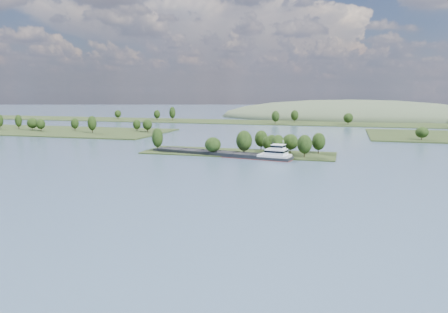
% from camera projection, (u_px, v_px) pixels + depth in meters
% --- Properties ---
extents(ground, '(1800.00, 1800.00, 0.00)m').
position_uv_depth(ground, '(202.00, 175.00, 171.59)').
color(ground, '#3A4C65').
rests_on(ground, ground).
extents(tree_island, '(100.00, 31.66, 13.53)m').
position_uv_depth(tree_island, '(251.00, 147.00, 225.53)').
color(tree_island, black).
rests_on(tree_island, ground).
extents(back_shoreline, '(900.00, 60.00, 15.95)m').
position_uv_depth(back_shoreline, '(299.00, 123.00, 435.53)').
color(back_shoreline, black).
rests_on(back_shoreline, ground).
extents(hill_west, '(320.00, 160.00, 44.00)m').
position_uv_depth(hill_west, '(352.00, 118.00, 517.32)').
color(hill_west, '#3B4832').
rests_on(hill_west, ground).
extents(cargo_barge, '(76.00, 22.89, 10.23)m').
position_uv_depth(cargo_barge, '(229.00, 154.00, 218.67)').
color(cargo_barge, black).
rests_on(cargo_barge, ground).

